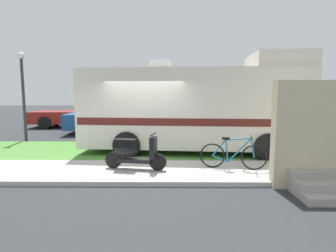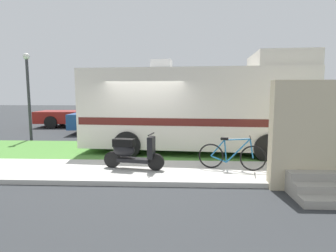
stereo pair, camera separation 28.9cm
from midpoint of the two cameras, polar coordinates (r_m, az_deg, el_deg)
The scene contains 12 objects.
ground_plane at distance 8.47m, azimuth -4.35°, elevation -7.62°, with size 80.00×80.00×0.00m, color #2D3033.
sidewalk at distance 7.31m, azimuth -5.50°, elevation -9.51°, with size 24.00×2.00×0.12m.
grass_strip at distance 9.92m, azimuth -3.31°, elevation -5.24°, with size 24.00×3.40×0.08m.
motorhome_rv at distance 9.72m, azimuth 6.88°, elevation 3.95°, with size 7.77×3.18×3.43m.
scooter at distance 7.26m, azimuth -6.59°, elevation -5.43°, with size 1.65×0.59×0.97m.
bicycle at distance 7.39m, azimuth 14.32°, elevation -6.02°, with size 1.72×0.54×0.89m.
pickup_truck_near at distance 14.62m, azimuth -7.44°, elevation 2.11°, with size 5.24×2.41×1.70m.
pickup_truck_far at distance 17.98m, azimuth -15.64°, elevation 2.83°, with size 5.40×2.33×1.74m.
porch_steps at distance 6.74m, azimuth 30.26°, elevation -3.91°, with size 2.00×1.26×2.40m.
bottle_green at distance 8.27m, azimuth 25.95°, elevation -7.05°, with size 0.06×0.06×0.25m.
bottle_spare at distance 7.65m, azimuth 30.44°, elevation -8.31°, with size 0.07×0.07×0.28m.
street_lamp_post at distance 13.44m, azimuth -26.76°, elevation 7.21°, with size 0.28×0.28×3.86m.
Camera 2 is at (1.15, -8.14, 2.12)m, focal length 29.01 mm.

